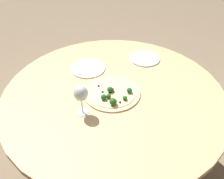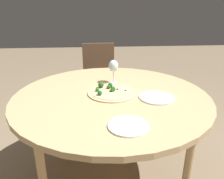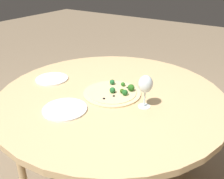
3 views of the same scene
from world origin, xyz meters
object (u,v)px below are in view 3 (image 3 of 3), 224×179
at_px(plate_near, 52,79).
at_px(plate_far, 65,109).
at_px(wine_glass, 146,85).
at_px(pizza, 113,92).

xyz_separation_m(plate_near, plate_far, (-0.25, -0.35, 0.00)).
relative_size(wine_glass, plate_near, 0.86).
distance_m(pizza, wine_glass, 0.26).
height_order(wine_glass, plate_near, wine_glass).
bearing_deg(pizza, plate_near, 96.77).
relative_size(plate_near, plate_far, 0.91).
bearing_deg(plate_far, pizza, -20.73).
bearing_deg(wine_glass, plate_far, 128.04).
distance_m(plate_near, plate_far, 0.43).
relative_size(wine_glass, plate_far, 0.78).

